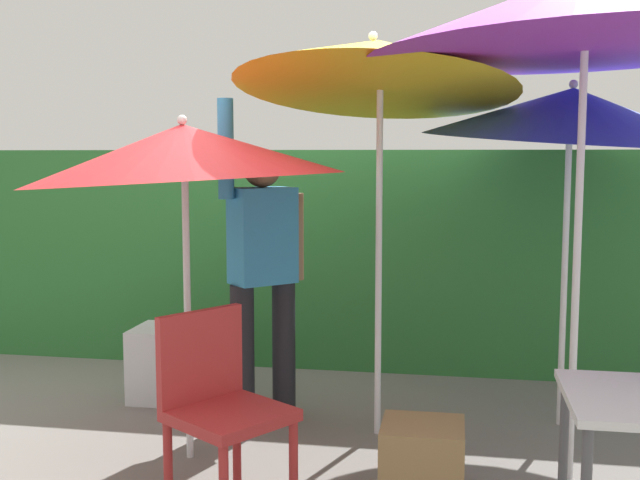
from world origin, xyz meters
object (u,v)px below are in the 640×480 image
object	(u,v)px
umbrella_rainbow	(184,153)
person_vendor	(263,264)
chair_plastic	(219,401)
crate_cardboard	(422,463)
cooler_box	(180,364)
umbrella_navy	(377,66)
umbrella_yellow	(586,12)
umbrella_orange	(571,114)

from	to	relation	value
umbrella_rainbow	person_vendor	world-z (taller)	person_vendor
person_vendor	chair_plastic	world-z (taller)	person_vendor
chair_plastic	crate_cardboard	xyz separation A→B (m)	(0.86, 0.27, -0.33)
person_vendor	crate_cardboard	world-z (taller)	person_vendor
chair_plastic	cooler_box	bearing A→B (deg)	116.40
chair_plastic	umbrella_navy	bearing A→B (deg)	63.46
umbrella_yellow	crate_cardboard	distance (m)	2.17
crate_cardboard	cooler_box	bearing A→B (deg)	142.67
umbrella_navy	umbrella_yellow	bearing A→B (deg)	-25.99
umbrella_navy	person_vendor	world-z (taller)	umbrella_navy
crate_cardboard	umbrella_orange	bearing A→B (deg)	57.38
umbrella_rainbow	chair_plastic	distance (m)	1.27
umbrella_yellow	person_vendor	distance (m)	2.19
umbrella_rainbow	cooler_box	size ratio (longest dim) A/B	3.05
umbrella_yellow	chair_plastic	size ratio (longest dim) A/B	2.73
umbrella_rainbow	umbrella_yellow	xyz separation A→B (m)	(1.91, 0.04, 0.63)
cooler_box	person_vendor	bearing A→B (deg)	-22.60
chair_plastic	umbrella_yellow	bearing A→B (deg)	21.85
umbrella_yellow	person_vendor	xyz separation A→B (m)	(-1.67, 0.61, -1.27)
umbrella_navy	chair_plastic	world-z (taller)	umbrella_navy
crate_cardboard	umbrella_yellow	bearing A→B (deg)	27.20
cooler_box	umbrella_yellow	bearing A→B (deg)	-20.72
umbrella_rainbow	umbrella_yellow	world-z (taller)	umbrella_yellow
umbrella_orange	crate_cardboard	bearing A→B (deg)	-122.62
person_vendor	crate_cardboard	xyz separation A→B (m)	(0.98, -0.96, -0.75)
person_vendor	umbrella_rainbow	bearing A→B (deg)	-109.95
umbrella_yellow	umbrella_navy	xyz separation A→B (m)	(-1.00, 0.49, -0.16)
umbrella_rainbow	umbrella_orange	world-z (taller)	umbrella_orange
umbrella_navy	cooler_box	size ratio (longest dim) A/B	4.00
umbrella_orange	person_vendor	distance (m)	1.95
umbrella_rainbow	person_vendor	xyz separation A→B (m)	(0.24, 0.65, -0.64)
umbrella_yellow	chair_plastic	bearing A→B (deg)	-158.15
umbrella_rainbow	crate_cardboard	distance (m)	1.88
umbrella_orange	chair_plastic	world-z (taller)	umbrella_orange
umbrella_yellow	person_vendor	bearing A→B (deg)	159.99
person_vendor	chair_plastic	distance (m)	1.31
person_vendor	cooler_box	distance (m)	0.97
umbrella_rainbow	umbrella_navy	distance (m)	1.15
umbrella_navy	person_vendor	distance (m)	1.30
umbrella_yellow	umbrella_navy	distance (m)	1.12
umbrella_orange	cooler_box	world-z (taller)	umbrella_orange
umbrella_yellow	umbrella_navy	size ratio (longest dim) A/B	1.04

